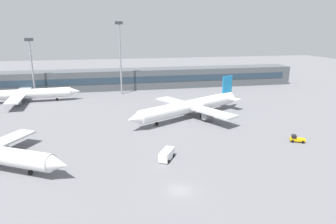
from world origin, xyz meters
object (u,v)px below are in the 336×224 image
(floodlight_tower_west, at_px, (32,63))
(airplane_mid, at_px, (190,107))
(service_van_white, at_px, (167,154))
(floodlight_tower_east, at_px, (120,54))
(baggage_tug_yellow, at_px, (297,139))
(airplane_far, at_px, (23,94))

(floodlight_tower_west, bearing_deg, airplane_mid, -37.66)
(service_van_white, xyz_separation_m, floodlight_tower_east, (-5.82, 70.20, 16.17))
(baggage_tug_yellow, relative_size, floodlight_tower_west, 0.16)
(airplane_mid, xyz_separation_m, airplane_far, (-57.44, 32.13, -0.30))
(airplane_far, xyz_separation_m, service_van_white, (43.90, -61.92, -2.12))
(airplane_mid, xyz_separation_m, floodlight_tower_east, (-19.36, 40.42, 13.74))
(airplane_far, height_order, service_van_white, airplane_far)
(airplane_far, height_order, floodlight_tower_east, floodlight_tower_east)
(service_van_white, distance_m, floodlight_tower_west, 84.55)
(airplane_far, xyz_separation_m, floodlight_tower_east, (38.07, 8.28, 14.05))
(floodlight_tower_west, bearing_deg, airplane_far, -101.77)
(airplane_mid, relative_size, floodlight_tower_west, 1.80)
(baggage_tug_yellow, height_order, floodlight_tower_east, floodlight_tower_east)
(baggage_tug_yellow, distance_m, floodlight_tower_west, 103.27)
(floodlight_tower_west, xyz_separation_m, floodlight_tower_east, (35.89, -2.22, 3.35))
(floodlight_tower_west, distance_m, floodlight_tower_east, 36.11)
(airplane_far, relative_size, floodlight_tower_west, 1.80)
(airplane_mid, xyz_separation_m, service_van_white, (-13.54, -29.78, -2.42))
(baggage_tug_yellow, relative_size, service_van_white, 0.71)
(airplane_far, relative_size, baggage_tug_yellow, 11.04)
(airplane_mid, relative_size, service_van_white, 7.81)
(floodlight_tower_west, bearing_deg, service_van_white, -60.06)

